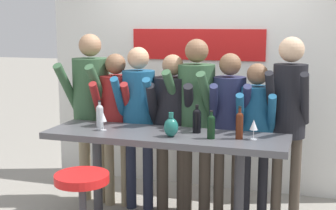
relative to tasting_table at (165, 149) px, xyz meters
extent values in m
cube|color=silver|center=(0.00, 1.44, 0.45)|extent=(3.84, 0.10, 2.53)
cube|color=red|center=(-0.05, 1.38, 0.90)|extent=(1.59, 0.02, 0.36)
cube|color=#4C4C51|center=(0.00, 0.00, 0.12)|extent=(2.24, 0.64, 0.06)
cylinder|color=#333338|center=(-0.70, 0.00, -0.34)|extent=(0.09, 0.09, 0.90)
cylinder|color=#333338|center=(0.70, 0.00, -0.34)|extent=(0.09, 0.09, 0.90)
cylinder|color=red|center=(-0.44, -0.79, -0.07)|extent=(0.44, 0.44, 0.07)
cylinder|color=gray|center=(-1.12, 0.55, -0.37)|extent=(0.13, 0.13, 0.89)
cylinder|color=gray|center=(-0.91, 0.54, -0.37)|extent=(0.13, 0.13, 0.89)
cylinder|color=#335638|center=(-1.01, 0.54, 0.43)|extent=(0.42, 0.42, 0.71)
sphere|color=#9E7556|center=(-1.01, 0.54, 0.92)|extent=(0.24, 0.24, 0.24)
cylinder|color=#335638|center=(-1.21, 0.39, 0.48)|extent=(0.12, 0.43, 0.55)
cylinder|color=#335638|center=(-0.84, 0.36, 0.48)|extent=(0.12, 0.43, 0.55)
cylinder|color=gray|center=(-0.79, 0.48, -0.42)|extent=(0.11, 0.11, 0.79)
cylinder|color=gray|center=(-0.61, 0.51, -0.42)|extent=(0.11, 0.11, 0.79)
cylinder|color=maroon|center=(-0.70, 0.50, 0.29)|extent=(0.38, 0.38, 0.63)
sphere|color=brown|center=(-0.70, 0.50, 0.73)|extent=(0.22, 0.22, 0.22)
cylinder|color=maroon|center=(-0.83, 0.32, 0.34)|extent=(0.14, 0.38, 0.48)
cylinder|color=maroon|center=(-0.52, 0.37, 0.34)|extent=(0.14, 0.38, 0.48)
cylinder|color=#23283D|center=(-0.53, 0.47, -0.40)|extent=(0.11, 0.11, 0.83)
cylinder|color=#23283D|center=(-0.35, 0.49, -0.40)|extent=(0.11, 0.11, 0.83)
cylinder|color=#19517A|center=(-0.44, 0.48, 0.34)|extent=(0.37, 0.37, 0.66)
sphere|color=tan|center=(-0.44, 0.48, 0.80)|extent=(0.22, 0.22, 0.22)
cylinder|color=#19517A|center=(-0.58, 0.30, 0.39)|extent=(0.12, 0.39, 0.50)
cylinder|color=#19517A|center=(-0.26, 0.34, 0.39)|extent=(0.12, 0.39, 0.50)
cylinder|color=#473D33|center=(-0.20, 0.53, -0.42)|extent=(0.12, 0.12, 0.79)
cylinder|color=#473D33|center=(0.01, 0.57, -0.42)|extent=(0.12, 0.12, 0.79)
cylinder|color=black|center=(-0.09, 0.55, 0.29)|extent=(0.45, 0.45, 0.63)
sphere|color=#9E7556|center=(-0.09, 0.55, 0.73)|extent=(0.22, 0.22, 0.22)
cylinder|color=black|center=(-0.25, 0.36, 0.34)|extent=(0.16, 0.39, 0.49)
cylinder|color=black|center=(0.12, 0.43, 0.34)|extent=(0.16, 0.39, 0.49)
cylinder|color=#473D33|center=(0.05, 0.57, -0.38)|extent=(0.12, 0.12, 0.87)
cylinder|color=#473D33|center=(0.26, 0.54, -0.38)|extent=(0.12, 0.12, 0.87)
cylinder|color=#335638|center=(0.15, 0.56, 0.40)|extent=(0.43, 0.43, 0.69)
sphere|color=brown|center=(0.15, 0.56, 0.88)|extent=(0.24, 0.24, 0.24)
cylinder|color=#335638|center=(-0.05, 0.42, 0.45)|extent=(0.15, 0.42, 0.53)
cylinder|color=#335638|center=(0.31, 0.37, 0.45)|extent=(0.15, 0.42, 0.53)
cylinder|color=#473D33|center=(0.40, 0.55, -0.42)|extent=(0.10, 0.10, 0.81)
cylinder|color=#473D33|center=(0.58, 0.59, -0.42)|extent=(0.10, 0.10, 0.81)
cylinder|color=#23284C|center=(0.49, 0.57, 0.31)|extent=(0.38, 0.38, 0.64)
sphere|color=brown|center=(0.49, 0.57, 0.75)|extent=(0.22, 0.22, 0.22)
cylinder|color=#23284C|center=(0.37, 0.39, 0.35)|extent=(0.15, 0.38, 0.49)
cylinder|color=#23284C|center=(0.67, 0.45, 0.35)|extent=(0.15, 0.38, 0.49)
cylinder|color=black|center=(0.68, 0.51, -0.44)|extent=(0.10, 0.10, 0.76)
cylinder|color=black|center=(0.85, 0.53, -0.44)|extent=(0.10, 0.10, 0.76)
cylinder|color=#19517A|center=(0.77, 0.52, 0.25)|extent=(0.33, 0.33, 0.60)
sphere|color=brown|center=(0.77, 0.52, 0.67)|extent=(0.21, 0.21, 0.21)
cylinder|color=#19517A|center=(0.63, 0.36, 0.29)|extent=(0.11, 0.36, 0.46)
cylinder|color=#19517A|center=(0.92, 0.39, 0.29)|extent=(0.11, 0.36, 0.46)
cylinder|color=#473D33|center=(0.98, 0.56, -0.38)|extent=(0.10, 0.10, 0.88)
cylinder|color=#473D33|center=(1.16, 0.55, -0.38)|extent=(0.10, 0.10, 0.88)
cylinder|color=black|center=(1.07, 0.56, 0.42)|extent=(0.34, 0.34, 0.70)
sphere|color=#D6AD89|center=(1.07, 0.56, 0.90)|extent=(0.24, 0.24, 0.24)
cylinder|color=black|center=(0.91, 0.39, 0.47)|extent=(0.10, 0.41, 0.53)
cylinder|color=black|center=(1.21, 0.38, 0.47)|extent=(0.10, 0.41, 0.53)
cylinder|color=black|center=(0.45, -0.06, 0.23)|extent=(0.07, 0.07, 0.18)
sphere|color=black|center=(0.45, -0.06, 0.32)|extent=(0.07, 0.07, 0.07)
cylinder|color=black|center=(0.45, -0.06, 0.35)|extent=(0.03, 0.03, 0.06)
cylinder|color=black|center=(0.45, -0.06, 0.39)|extent=(0.03, 0.03, 0.01)
cylinder|color=black|center=(0.27, 0.12, 0.24)|extent=(0.08, 0.08, 0.18)
sphere|color=black|center=(0.27, 0.12, 0.33)|extent=(0.08, 0.08, 0.08)
cylinder|color=black|center=(0.27, 0.12, 0.36)|extent=(0.03, 0.03, 0.07)
cylinder|color=black|center=(0.27, 0.12, 0.40)|extent=(0.03, 0.03, 0.01)
cylinder|color=#B7BCC1|center=(-0.69, 0.07, 0.24)|extent=(0.07, 0.07, 0.18)
sphere|color=#B7BCC1|center=(-0.69, 0.07, 0.33)|extent=(0.07, 0.07, 0.07)
cylinder|color=#B7BCC1|center=(-0.69, 0.07, 0.36)|extent=(0.03, 0.03, 0.07)
cylinder|color=black|center=(-0.69, 0.07, 0.40)|extent=(0.03, 0.03, 0.01)
cylinder|color=#4C1E0F|center=(0.68, 0.00, 0.25)|extent=(0.07, 0.07, 0.20)
sphere|color=#4C1E0F|center=(0.68, 0.00, 0.35)|extent=(0.07, 0.07, 0.07)
cylinder|color=#4C1E0F|center=(0.68, 0.00, 0.39)|extent=(0.02, 0.02, 0.07)
cylinder|color=black|center=(0.68, 0.00, 0.43)|extent=(0.03, 0.03, 0.02)
cylinder|color=silver|center=(-0.60, -0.05, 0.15)|extent=(0.06, 0.06, 0.01)
cylinder|color=silver|center=(-0.60, -0.05, 0.19)|extent=(0.01, 0.01, 0.08)
cone|color=silver|center=(-0.60, -0.05, 0.28)|extent=(0.07, 0.07, 0.09)
cylinder|color=silver|center=(0.81, 0.01, 0.15)|extent=(0.06, 0.06, 0.01)
cylinder|color=silver|center=(0.81, 0.01, 0.19)|extent=(0.01, 0.01, 0.08)
cone|color=silver|center=(0.81, 0.01, 0.28)|extent=(0.07, 0.07, 0.09)
ellipsoid|color=#1E665B|center=(0.09, -0.10, 0.23)|extent=(0.13, 0.13, 0.17)
cylinder|color=#1E665B|center=(0.09, -0.10, 0.34)|extent=(0.04, 0.04, 0.05)
camera|label=1|loc=(1.29, -3.99, 1.14)|focal=50.00mm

